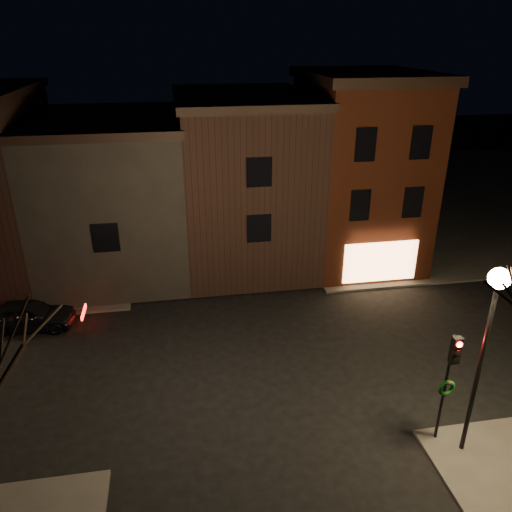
{
  "coord_description": "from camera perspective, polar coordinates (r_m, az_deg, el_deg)",
  "views": [
    {
      "loc": [
        -2.45,
        -16.94,
        12.5
      ],
      "look_at": [
        1.0,
        3.38,
        3.2
      ],
      "focal_mm": 35.0,
      "sensor_mm": 36.0,
      "label": 1
    }
  ],
  "objects": [
    {
      "name": "parked_car_a",
      "position": [
        25.15,
        -24.55,
        -6.14
      ],
      "size": [
        4.13,
        1.85,
        1.38
      ],
      "primitive_type": "imported",
      "rotation": [
        0.0,
        0.0,
        1.51
      ],
      "color": "black",
      "rests_on": "ground"
    },
    {
      "name": "sidewalk_far_right",
      "position": [
        44.98,
        20.92,
        6.62
      ],
      "size": [
        30.0,
        30.0,
        0.12
      ],
      "primitive_type": "cube",
      "color": "#2D2B28",
      "rests_on": "ground"
    },
    {
      "name": "street_lamp_near",
      "position": [
        15.75,
        25.31,
        -5.98
      ],
      "size": [
        0.6,
        0.6,
        6.48
      ],
      "color": "black",
      "rests_on": "sidewalk_near_right"
    },
    {
      "name": "ground",
      "position": [
        21.19,
        -1.16,
        -11.86
      ],
      "size": [
        120.0,
        120.0,
        0.0
      ],
      "primitive_type": "plane",
      "color": "black",
      "rests_on": "ground"
    },
    {
      "name": "row_building_b",
      "position": [
        28.82,
        -15.92,
        6.89
      ],
      "size": [
        7.8,
        10.3,
        8.4
      ],
      "color": "black",
      "rests_on": "ground"
    },
    {
      "name": "traffic_signal",
      "position": [
        17.01,
        21.26,
        -12.37
      ],
      "size": [
        0.58,
        0.38,
        4.05
      ],
      "color": "black",
      "rests_on": "sidewalk_near_right"
    },
    {
      "name": "row_building_a",
      "position": [
        28.76,
        -1.41,
        8.82
      ],
      "size": [
        7.3,
        10.3,
        9.4
      ],
      "color": "black",
      "rests_on": "ground"
    },
    {
      "name": "corner_building",
      "position": [
        29.28,
        11.76,
        9.75
      ],
      "size": [
        6.5,
        8.5,
        10.5
      ],
      "color": "#3F160B",
      "rests_on": "ground"
    }
  ]
}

